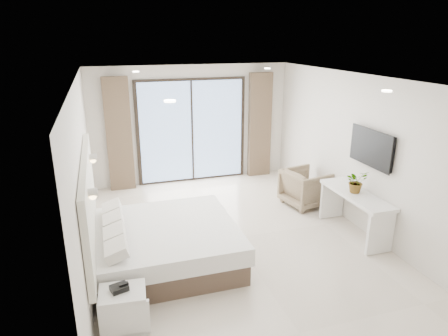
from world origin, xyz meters
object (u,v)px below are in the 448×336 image
Objects in this scene: nightstand at (124,309)px; console_desk at (355,204)px; armchair at (305,186)px; bed at (164,244)px.

console_desk reaches higher than nightstand.
armchair is (3.79, 2.62, 0.16)m from nightstand.
nightstand is (-0.69, -1.28, -0.06)m from bed.
bed is 1.45m from nightstand.
bed is at bearing 179.12° from console_desk.
bed reaches higher than nightstand.
console_desk is 1.41m from armchair.
bed is 1.36× the size of console_desk.
nightstand is 0.37× the size of console_desk.
nightstand is at bearing 112.89° from armchair.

